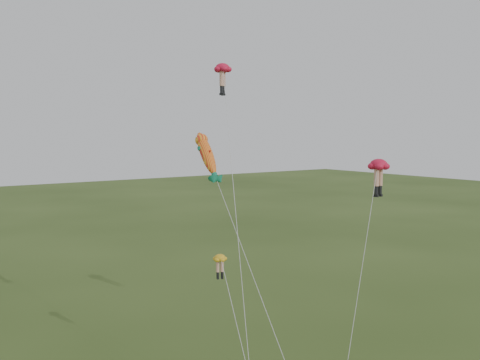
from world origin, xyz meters
TOP-DOWN VIEW (x-y plane):
  - legs_kite_red_high at (3.20, 11.30)m, footprint 7.12×13.21m
  - legs_kite_red_mid at (8.97, 2.01)m, footprint 7.45×4.07m
  - legs_kite_yellow at (-1.02, 5.08)m, footprint 3.23×9.01m
  - fish_kite at (0.33, 8.90)m, footprint 1.21×12.89m

SIDE VIEW (x-z plane):
  - legs_kite_yellow at x=-1.02m, z-range 3.54..12.25m
  - legs_kite_red_mid at x=8.97m, z-range 6.38..20.67m
  - fish_kite at x=0.33m, z-range 6.41..22.64m
  - legs_kite_red_high at x=3.20m, z-range 9.51..30.42m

